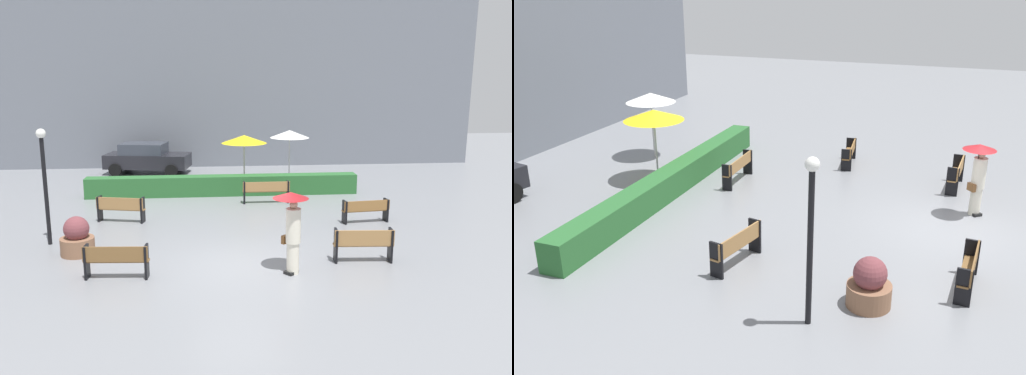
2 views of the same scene
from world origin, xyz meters
The scene contains 14 objects.
ground_plane centered at (0.00, 0.00, 0.00)m, with size 60.00×60.00×0.00m, color gray.
bench_back_row centered at (1.48, 6.81, 0.53)m, with size 1.86×0.34×0.87m.
bench_far_right centered at (4.57, 3.74, 0.47)m, with size 1.65×0.53×0.80m.
bench_near_left centered at (-3.11, -0.62, 0.51)m, with size 1.63×0.46×0.86m.
bench_near_right centered at (3.36, -0.04, 0.55)m, with size 1.63×0.48×0.92m.
bench_far_left centered at (-3.82, 4.58, 0.52)m, with size 1.69×0.70×0.88m.
pedestrian_with_umbrella centered at (1.30, -0.63, 1.34)m, with size 0.92×0.92×2.12m.
planter_pot centered at (-4.51, 1.31, 0.47)m, with size 0.95×0.95×1.11m.
lamp_post centered at (-5.57, 2.32, 2.17)m, with size 0.28×0.28×3.48m.
patio_umbrella_yellow centered at (0.80, 9.51, 2.22)m, with size 1.99×1.99×2.40m.
patio_umbrella_white centered at (3.04, 10.99, 2.25)m, with size 1.83×1.83×2.44m.
hedge_strip centered at (-0.17, 8.40, 0.42)m, with size 11.33×0.70×0.83m, color #28602D.
building_facade centered at (0.00, 16.00, 5.23)m, with size 28.00×1.20×10.47m, color slate.
parked_car centered at (-3.91, 13.68, 0.82)m, with size 4.45×2.57×1.57m.
Camera 1 is at (-0.78, -13.23, 5.02)m, focal length 36.79 mm.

